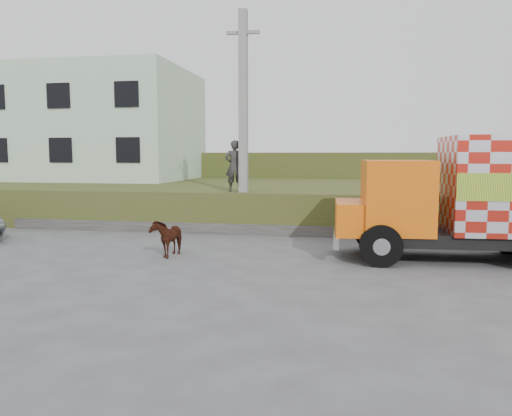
% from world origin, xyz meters
% --- Properties ---
extents(ground, '(120.00, 120.00, 0.00)m').
position_xyz_m(ground, '(0.00, 0.00, 0.00)').
color(ground, '#474749').
rests_on(ground, ground).
extents(embankment, '(40.00, 12.00, 1.50)m').
position_xyz_m(embankment, '(0.00, 10.00, 0.75)').
color(embankment, '#374C19').
rests_on(embankment, ground).
extents(embankment_far, '(40.00, 12.00, 3.00)m').
position_xyz_m(embankment_far, '(0.00, 22.00, 1.50)').
color(embankment_far, '#374C19').
rests_on(embankment_far, ground).
extents(retaining_strip, '(16.00, 0.50, 0.40)m').
position_xyz_m(retaining_strip, '(-2.00, 4.20, 0.20)').
color(retaining_strip, '#595651').
rests_on(retaining_strip, ground).
extents(building, '(10.00, 8.00, 6.00)m').
position_xyz_m(building, '(-11.00, 13.00, 4.50)').
color(building, '#A8C3A7').
rests_on(building, embankment).
extents(utility_pole, '(1.20, 0.30, 8.00)m').
position_xyz_m(utility_pole, '(-1.00, 4.60, 4.08)').
color(utility_pole, gray).
rests_on(utility_pole, ground).
extents(cargo_truck, '(7.63, 2.88, 3.36)m').
position_xyz_m(cargo_truck, '(6.63, 0.94, 1.73)').
color(cargo_truck, black).
rests_on(cargo_truck, ground).
extents(cow, '(0.66, 1.31, 1.08)m').
position_xyz_m(cow, '(-2.25, 0.01, 0.54)').
color(cow, '#341C0D').
rests_on(cow, ground).
extents(pedestrian, '(0.78, 0.60, 1.91)m').
position_xyz_m(pedestrian, '(-1.38, 4.80, 2.45)').
color(pedestrian, '#302D2A').
rests_on(pedestrian, embankment).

